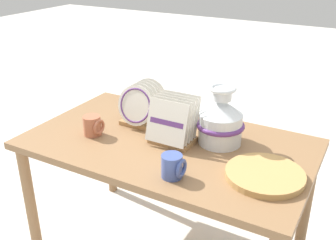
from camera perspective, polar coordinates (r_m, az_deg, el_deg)
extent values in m
cube|color=olive|center=(1.88, 0.00, -3.54)|extent=(1.35, 0.78, 0.03)
cylinder|color=olive|center=(2.19, -19.35, -11.30)|extent=(0.06, 0.06, 0.65)
cylinder|color=olive|center=(2.60, -8.38, -4.01)|extent=(0.06, 0.06, 0.65)
cylinder|color=olive|center=(2.18, 19.41, -11.40)|extent=(0.06, 0.06, 0.65)
cylinder|color=silver|center=(1.84, 7.58, -1.24)|extent=(0.20, 0.20, 0.15)
cone|color=silver|center=(1.80, 7.77, 1.88)|extent=(0.20, 0.20, 0.07)
cylinder|color=silver|center=(1.78, 7.88, 3.73)|extent=(0.08, 0.08, 0.05)
torus|color=silver|center=(1.77, 7.93, 4.54)|extent=(0.12, 0.12, 0.02)
torus|color=#60337A|center=(1.83, 7.61, -0.75)|extent=(0.22, 0.22, 0.02)
cube|color=tan|center=(2.05, -3.70, -0.28)|extent=(0.20, 0.14, 0.02)
cylinder|color=tan|center=(2.11, -4.54, 1.79)|extent=(0.01, 0.01, 0.07)
cylinder|color=tan|center=(2.04, -1.19, 1.05)|extent=(0.01, 0.01, 0.07)
cylinder|color=silver|center=(1.96, -4.73, 2.11)|extent=(0.20, 0.06, 0.20)
torus|color=#5B3375|center=(1.95, -4.77, 2.10)|extent=(0.18, 0.06, 0.17)
cylinder|color=silver|center=(1.98, -4.25, 2.40)|extent=(0.20, 0.06, 0.20)
cylinder|color=silver|center=(2.00, -3.78, 2.68)|extent=(0.20, 0.06, 0.20)
cylinder|color=silver|center=(2.03, -3.33, 2.96)|extent=(0.20, 0.06, 0.20)
cylinder|color=silver|center=(2.05, -2.88, 3.23)|extent=(0.20, 0.06, 0.20)
cube|color=tan|center=(1.86, 0.73, -2.84)|extent=(0.20, 0.14, 0.02)
cylinder|color=tan|center=(1.92, -0.33, -0.49)|extent=(0.01, 0.01, 0.07)
cylinder|color=tan|center=(1.86, 3.50, -1.38)|extent=(0.01, 0.01, 0.07)
cube|color=silver|center=(1.77, -0.18, -0.40)|extent=(0.20, 0.06, 0.19)
cube|color=silver|center=(1.79, 0.29, -0.05)|extent=(0.20, 0.06, 0.19)
cube|color=silver|center=(1.82, 0.75, 0.30)|extent=(0.20, 0.06, 0.19)
cube|color=silver|center=(1.84, 1.20, 0.63)|extent=(0.20, 0.06, 0.19)
cube|color=silver|center=(1.86, 1.63, 0.96)|extent=(0.20, 0.06, 0.19)
cube|color=#5B3375|center=(1.77, -0.21, -0.41)|extent=(0.17, 0.01, 0.02)
cylinder|color=tan|center=(1.64, 13.85, -7.98)|extent=(0.32, 0.32, 0.01)
cylinder|color=tan|center=(1.64, 13.88, -7.71)|extent=(0.32, 0.32, 0.01)
cylinder|color=tan|center=(1.63, 13.91, -7.44)|extent=(0.32, 0.32, 0.01)
cylinder|color=#B76647|center=(1.95, -10.96, -0.79)|extent=(0.09, 0.09, 0.10)
torus|color=#B76647|center=(1.92, -9.97, -1.01)|extent=(0.02, 0.08, 0.08)
cylinder|color=#42569E|center=(1.58, 0.56, -6.70)|extent=(0.09, 0.09, 0.10)
torus|color=#42569E|center=(1.56, 1.96, -7.03)|extent=(0.02, 0.08, 0.08)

